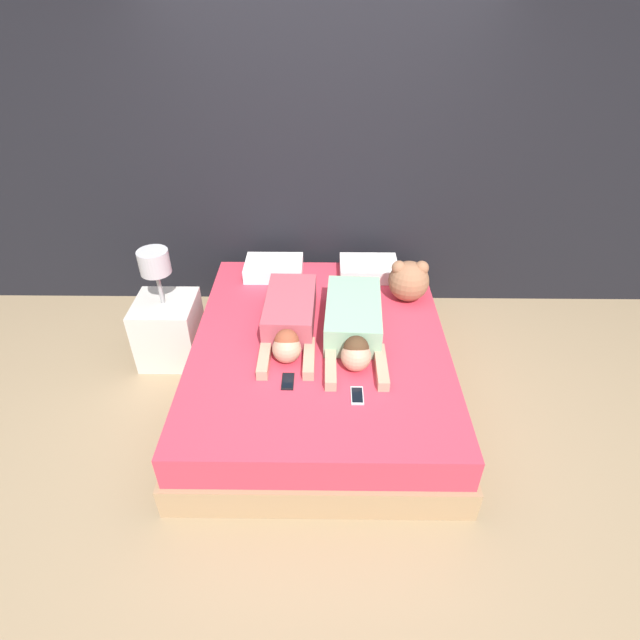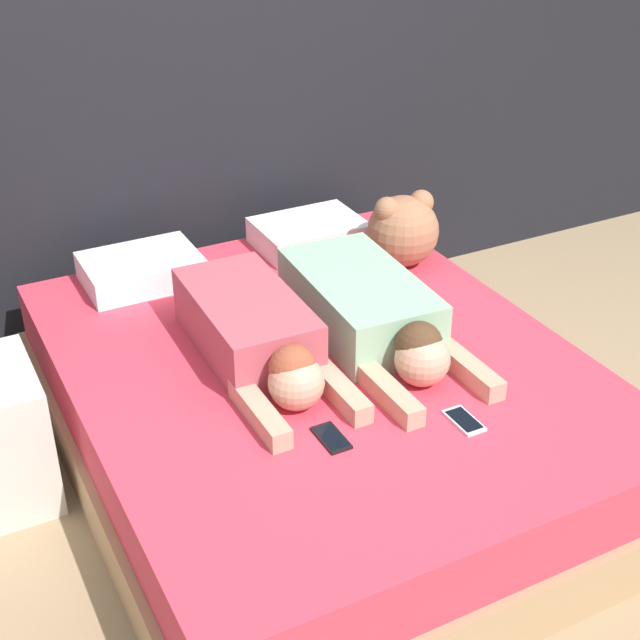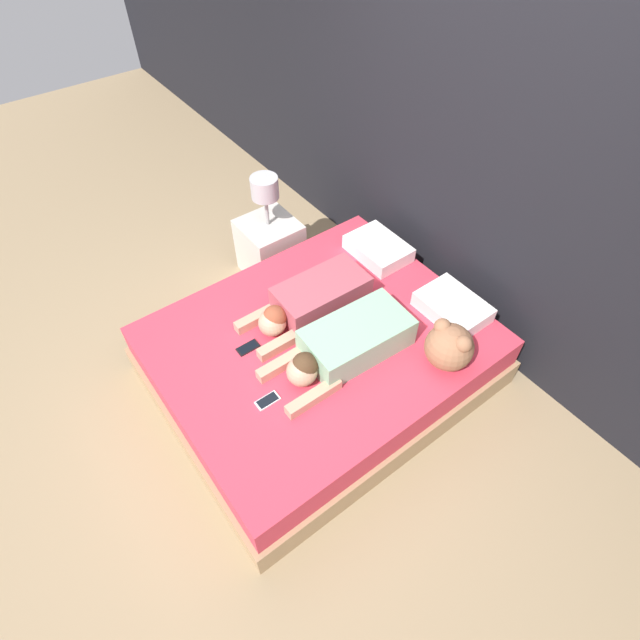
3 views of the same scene
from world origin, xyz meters
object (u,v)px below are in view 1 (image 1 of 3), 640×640
object	(u,v)px
pillow_head_right	(369,269)
cell_phone_right	(357,396)
pillow_head_left	(274,268)
bed	(320,363)
plush_toy	(409,280)
person_left	(290,319)
cell_phone_left	(288,381)
nightstand	(168,325)
person_right	(354,323)

from	to	relation	value
pillow_head_right	cell_phone_right	bearing A→B (deg)	-96.46
cell_phone_right	pillow_head_right	bearing A→B (deg)	83.54
pillow_head_left	pillow_head_right	size ratio (longest dim) A/B	1.00
bed	pillow_head_right	xyz separation A→B (m)	(0.39, 0.85, 0.29)
pillow_head_left	plush_toy	bearing A→B (deg)	-18.48
pillow_head_left	cell_phone_right	bearing A→B (deg)	-66.54
pillow_head_right	plush_toy	distance (m)	0.45
pillow_head_left	person_left	bearing A→B (deg)	-77.12
plush_toy	cell_phone_left	bearing A→B (deg)	-131.93
nightstand	person_right	bearing A→B (deg)	-12.70
cell_phone_right	plush_toy	size ratio (longest dim) A/B	0.46
bed	person_right	distance (m)	0.41
pillow_head_left	person_left	size ratio (longest dim) A/B	0.50
pillow_head_right	nightstand	bearing A→B (deg)	-161.82
person_right	cell_phone_right	size ratio (longest dim) A/B	6.77
cell_phone_left	cell_phone_right	size ratio (longest dim) A/B	1.00
plush_toy	nightstand	world-z (taller)	nightstand
pillow_head_right	person_right	size ratio (longest dim) A/B	0.46
cell_phone_right	pillow_head_left	bearing A→B (deg)	113.46
pillow_head_right	plush_toy	xyz separation A→B (m)	(0.27, -0.35, 0.10)
person_left	cell_phone_right	world-z (taller)	person_left
person_left	person_right	bearing A→B (deg)	-6.11
person_left	person_right	size ratio (longest dim) A/B	0.93
cell_phone_right	person_left	bearing A→B (deg)	124.34
person_right	plush_toy	size ratio (longest dim) A/B	3.13
person_right	nightstand	distance (m)	1.45
cell_phone_left	plush_toy	world-z (taller)	plush_toy
cell_phone_right	nightstand	bearing A→B (deg)	146.89
plush_toy	person_right	bearing A→B (deg)	-132.26
person_right	pillow_head_right	bearing A→B (deg)	79.08
bed	pillow_head_right	world-z (taller)	pillow_head_right
pillow_head_left	cell_phone_left	world-z (taller)	pillow_head_left
pillow_head_right	person_left	xyz separation A→B (m)	(-0.60, -0.78, 0.05)
bed	plush_toy	world-z (taller)	plush_toy
bed	plush_toy	bearing A→B (deg)	37.33
nightstand	plush_toy	bearing A→B (deg)	5.00
pillow_head_left	person_right	size ratio (longest dim) A/B	0.46
cell_phone_right	nightstand	size ratio (longest dim) A/B	0.16
bed	plush_toy	distance (m)	0.92
pillow_head_left	bed	bearing A→B (deg)	-65.55
cell_phone_left	nightstand	world-z (taller)	nightstand
pillow_head_right	cell_phone_left	distance (m)	1.42
pillow_head_right	cell_phone_left	world-z (taller)	pillow_head_right
pillow_head_left	cell_phone_left	bearing A→B (deg)	-81.45
bed	plush_toy	size ratio (longest dim) A/B	6.77
bed	pillow_head_left	distance (m)	0.98
pillow_head_left	person_left	world-z (taller)	person_left
bed	person_left	xyz separation A→B (m)	(-0.21, 0.08, 0.34)
person_right	plush_toy	xyz separation A→B (m)	(0.43, 0.47, 0.06)
pillow_head_left	person_right	distance (m)	1.03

